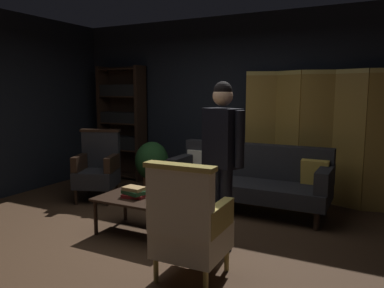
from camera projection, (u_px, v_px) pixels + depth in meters
The scene contains 14 objects.
ground_plane at pixel (159, 238), 4.14m from camera, with size 10.00×10.00×0.00m, color #3D2819.
back_wall at pixel (238, 104), 6.10m from camera, with size 7.20×0.10×2.80m, color black.
side_wall_left at pixel (14, 105), 5.83m from camera, with size 0.10×3.60×2.80m, color black.
folding_screen at pixel (317, 135), 5.34m from camera, with size 2.14×0.29×1.90m.
bookshelf at pixel (122, 121), 6.89m from camera, with size 0.90×0.32×2.05m.
velvet_couch at pixel (250, 177), 5.10m from camera, with size 2.12×0.78×0.88m.
coffee_table at pixel (142, 201), 4.24m from camera, with size 1.00×0.64×0.42m.
armchair_gilt_accent at pixel (189, 225), 3.17m from camera, with size 0.60×0.58×1.04m.
armchair_wing_left at pixel (98, 167), 5.57m from camera, with size 0.75×0.75×1.04m.
standing_figure at pixel (222, 150), 3.74m from camera, with size 0.54×0.37×1.70m.
potted_plant at pixel (152, 164), 5.93m from camera, with size 0.53×0.53×0.82m.
book_red_leather at pixel (134, 196), 4.24m from camera, with size 0.25×0.18×0.04m, color maroon.
book_green_cloth at pixel (134, 192), 4.24m from camera, with size 0.26×0.17×0.04m, color #1E4C28.
book_tan_leather at pixel (134, 189), 4.23m from camera, with size 0.24×0.16×0.04m, color #9E7A47.
Camera 1 is at (2.13, -3.35, 1.61)m, focal length 35.21 mm.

